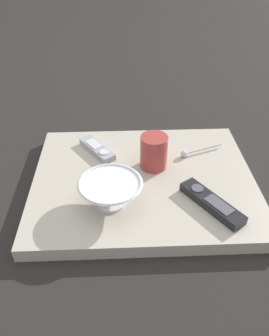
{
  "coord_description": "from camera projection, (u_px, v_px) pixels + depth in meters",
  "views": [
    {
      "loc": [
        0.77,
        -0.06,
        0.66
      ],
      "look_at": [
        -0.02,
        -0.03,
        0.06
      ],
      "focal_mm": 36.34,
      "sensor_mm": 36.0,
      "label": 1
    }
  ],
  "objects": [
    {
      "name": "coffee_mug",
      "position": [
        154.0,
        152.0,
        1.0
      ],
      "size": [
        0.08,
        0.08,
        0.1
      ],
      "color": "#A53833",
      "rests_on": "table"
    },
    {
      "name": "cereal_bowl",
      "position": [
        111.0,
        192.0,
        0.88
      ],
      "size": [
        0.17,
        0.17,
        0.07
      ],
      "color": "silver",
      "rests_on": "table"
    },
    {
      "name": "tv_remote_far",
      "position": [
        212.0,
        203.0,
        0.89
      ],
      "size": [
        0.19,
        0.15,
        0.03
      ],
      "color": "black",
      "rests_on": "table"
    },
    {
      "name": "tv_remote_near",
      "position": [
        97.0,
        149.0,
        1.09
      ],
      "size": [
        0.15,
        0.12,
        0.02
      ],
      "color": "#9E9EA3",
      "rests_on": "table"
    },
    {
      "name": "teaspoon",
      "position": [
        190.0,
        152.0,
        1.07
      ],
      "size": [
        0.06,
        0.14,
        0.02
      ],
      "color": "silver",
      "rests_on": "table"
    },
    {
      "name": "table",
      "position": [
        143.0,
        182.0,
        1.01
      ],
      "size": [
        0.52,
        0.64,
        0.04
      ],
      "color": "#B7AD99",
      "rests_on": "ground"
    },
    {
      "name": "ground_plane",
      "position": [
        143.0,
        187.0,
        1.02
      ],
      "size": [
        6.0,
        6.0,
        0.0
      ],
      "primitive_type": "plane",
      "color": "black"
    }
  ]
}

